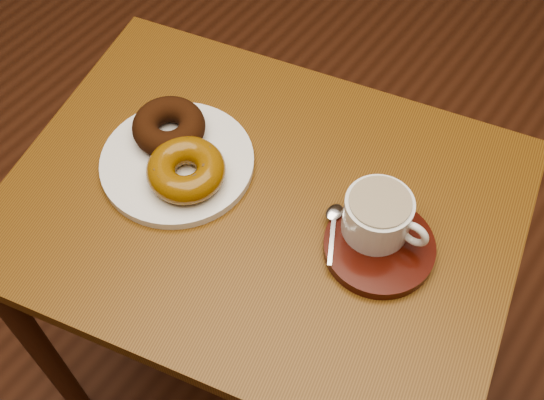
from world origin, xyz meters
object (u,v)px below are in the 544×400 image
Objects in this scene: cafe_table at (262,240)px; coffee_cup at (379,215)px; donut_plate at (177,162)px; saucer at (379,247)px.

coffee_cup is (0.16, 0.05, 0.16)m from cafe_table.
coffee_cup reaches higher than donut_plate.
donut_plate is at bearing 175.65° from cafe_table.
cafe_table is 0.22m from saucer.
donut_plate is 1.50× the size of saucer.
cafe_table is 5.48× the size of saucer.
cafe_table is at bearing -170.31° from saucer.
cafe_table is 3.66× the size of donut_plate.
saucer reaches higher than donut_plate.
saucer is (0.18, 0.03, 0.12)m from cafe_table.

